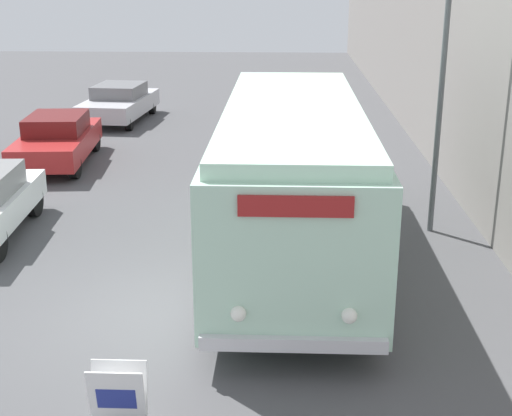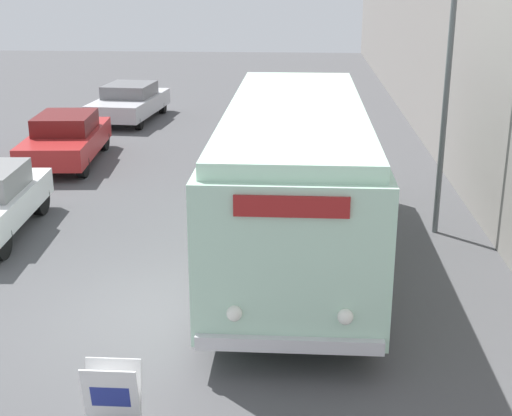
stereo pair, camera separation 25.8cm
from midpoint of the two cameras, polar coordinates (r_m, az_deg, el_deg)
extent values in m
plane|color=#4C4C4F|center=(11.93, -6.62, -8.46)|extent=(80.00, 80.00, 0.00)
cube|color=gray|center=(20.93, 16.03, 14.56)|extent=(0.30, 60.00, 8.42)
cylinder|color=black|center=(11.23, -2.66, -7.58)|extent=(0.28, 0.90, 0.90)
cylinder|color=black|center=(11.23, 9.61, -7.83)|extent=(0.28, 0.90, 0.90)
cylinder|color=black|center=(17.11, -0.36, 1.72)|extent=(0.28, 0.90, 0.90)
cylinder|color=black|center=(17.12, 7.61, 1.56)|extent=(0.28, 0.90, 0.90)
cube|color=#B2DBC1|center=(13.71, 3.66, 2.49)|extent=(2.70, 9.13, 2.33)
cube|color=silver|center=(13.42, 3.77, 7.77)|extent=(2.48, 8.76, 0.24)
cube|color=silver|center=(9.82, 3.43, -10.87)|extent=(2.56, 0.12, 0.20)
sphere|color=white|center=(9.67, -0.97, -8.44)|extent=(0.22, 0.22, 0.22)
sphere|color=white|center=(9.67, 7.93, -8.62)|extent=(0.22, 0.22, 0.22)
cube|color=maroon|center=(9.06, 3.66, 0.11)|extent=(1.48, 0.06, 0.28)
cube|color=white|center=(9.15, -10.73, -14.70)|extent=(0.70, 0.17, 0.84)
cube|color=white|center=(9.27, -10.50, -14.21)|extent=(0.70, 0.17, 0.84)
cube|color=navy|center=(9.12, -10.76, -14.64)|extent=(0.49, 0.06, 0.29)
cylinder|color=#595E60|center=(15.14, 15.61, 10.57)|extent=(0.12, 0.12, 6.95)
cylinder|color=black|center=(14.73, -19.32, -2.58)|extent=(0.22, 0.71, 0.71)
cylinder|color=black|center=(17.15, -16.48, 0.64)|extent=(0.22, 0.71, 0.71)
cylinder|color=black|center=(20.38, -17.67, 3.17)|extent=(0.22, 0.62, 0.62)
cylinder|color=black|center=(19.99, -13.36, 3.26)|extent=(0.22, 0.62, 0.62)
cylinder|color=black|center=(23.33, -15.58, 5.22)|extent=(0.22, 0.62, 0.62)
cylinder|color=black|center=(22.99, -11.78, 5.32)|extent=(0.22, 0.62, 0.62)
cube|color=#A52323|center=(21.58, -14.62, 5.11)|extent=(2.20, 4.69, 0.62)
cube|color=#5B1313|center=(21.58, -14.67, 6.62)|extent=(1.72, 2.17, 0.51)
cylinder|color=black|center=(26.37, -12.56, 6.90)|extent=(0.22, 0.60, 0.60)
cylinder|color=black|center=(25.82, -9.07, 6.87)|extent=(0.22, 0.60, 0.60)
cylinder|color=black|center=(29.24, -10.41, 8.14)|extent=(0.22, 0.60, 0.60)
cylinder|color=black|center=(28.75, -7.23, 8.12)|extent=(0.22, 0.60, 0.60)
cube|color=#B7B7BC|center=(27.47, -9.81, 8.15)|extent=(2.30, 4.66, 0.60)
cube|color=slate|center=(27.49, -9.80, 9.29)|extent=(1.80, 2.16, 0.47)
camera|label=1|loc=(0.13, -89.36, 0.21)|focal=50.00mm
camera|label=2|loc=(0.13, 90.64, -0.21)|focal=50.00mm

